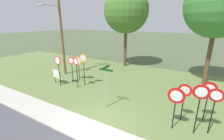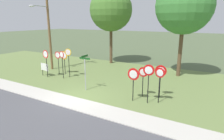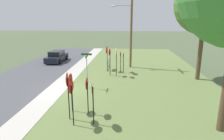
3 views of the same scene
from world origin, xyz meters
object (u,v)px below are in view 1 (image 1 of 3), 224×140
at_px(oak_tree_left, 126,11).
at_px(stop_sign_far_left, 76,66).
at_px(stop_sign_near_right, 58,64).
at_px(yield_sign_near_right, 200,98).
at_px(street_name_post, 106,83).
at_px(oak_tree_right, 219,4).
at_px(yield_sign_center, 208,93).
at_px(yield_sign_far_right, 176,99).
at_px(stop_sign_far_right, 71,64).
at_px(stop_sign_far_center, 83,63).
at_px(yield_sign_near_left, 184,94).
at_px(yield_sign_far_left, 215,101).
at_px(utility_pole, 60,25).
at_px(stop_sign_near_left, 78,63).
at_px(notice_board, 57,75).

bearing_deg(oak_tree_left, stop_sign_far_left, -94.20).
relative_size(stop_sign_near_right, stop_sign_far_left, 1.01).
height_order(yield_sign_near_right, street_name_post, street_name_post).
bearing_deg(oak_tree_right, yield_sign_center, -90.62).
distance_m(oak_tree_left, oak_tree_right, 8.75).
relative_size(stop_sign_near_right, yield_sign_far_right, 1.15).
height_order(stop_sign_far_right, street_name_post, street_name_post).
height_order(stop_sign_far_center, yield_sign_center, stop_sign_far_center).
bearing_deg(yield_sign_near_left, stop_sign_far_center, 171.97).
bearing_deg(oak_tree_right, stop_sign_far_left, -145.76).
bearing_deg(oak_tree_left, stop_sign_far_center, -92.80).
height_order(yield_sign_far_left, street_name_post, street_name_post).
distance_m(yield_sign_near_right, street_name_post, 5.01).
bearing_deg(yield_sign_near_left, stop_sign_far_right, 171.49).
distance_m(stop_sign_far_center, utility_pole, 4.95).
xyz_separation_m(stop_sign_near_right, street_name_post, (5.30, -0.98, -0.26)).
xyz_separation_m(stop_sign_far_right, utility_pole, (-2.05, 0.92, 3.32)).
relative_size(stop_sign_far_center, yield_sign_center, 1.18).
distance_m(stop_sign_near_left, yield_sign_center, 10.10).
bearing_deg(stop_sign_far_center, yield_sign_center, -13.32).
bearing_deg(stop_sign_near_right, stop_sign_near_left, 74.61).
height_order(yield_sign_center, notice_board, yield_sign_center).
height_order(stop_sign_near_right, utility_pole, utility_pole).
height_order(stop_sign_near_left, stop_sign_far_left, stop_sign_far_left).
xyz_separation_m(stop_sign_near_left, street_name_post, (4.62, -2.66, -0.03)).
relative_size(stop_sign_near_left, stop_sign_far_right, 1.01).
relative_size(yield_sign_near_right, yield_sign_far_left, 1.09).
bearing_deg(notice_board, oak_tree_left, 78.46).
bearing_deg(oak_tree_left, stop_sign_far_right, -106.25).
distance_m(street_name_post, utility_pole, 8.59).
distance_m(stop_sign_far_left, oak_tree_left, 9.23).
bearing_deg(stop_sign_far_center, utility_pole, 152.36).
bearing_deg(stop_sign_near_left, oak_tree_right, 25.86).
distance_m(yield_sign_near_right, oak_tree_left, 13.19).
bearing_deg(stop_sign_far_right, stop_sign_far_center, -12.83).
bearing_deg(yield_sign_near_right, street_name_post, 173.11).
bearing_deg(stop_sign_near_left, stop_sign_far_left, -53.85).
distance_m(yield_sign_far_right, oak_tree_left, 12.80).
distance_m(stop_sign_far_left, yield_sign_near_right, 8.82).
relative_size(yield_sign_near_right, utility_pole, 0.28).
bearing_deg(stop_sign_near_left, yield_sign_near_left, -11.70).
bearing_deg(yield_sign_near_left, stop_sign_near_right, 179.77).
distance_m(stop_sign_near_left, yield_sign_near_right, 9.98).
bearing_deg(street_name_post, stop_sign_far_left, 158.28).
distance_m(stop_sign_far_right, oak_tree_left, 8.76).
height_order(stop_sign_near_left, notice_board, stop_sign_near_left).
distance_m(yield_sign_near_right, yield_sign_center, 1.44).
bearing_deg(utility_pole, stop_sign_far_right, -24.12).
relative_size(yield_sign_far_left, yield_sign_center, 1.03).
xyz_separation_m(stop_sign_far_center, utility_pole, (-3.74, 1.25, 2.98)).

